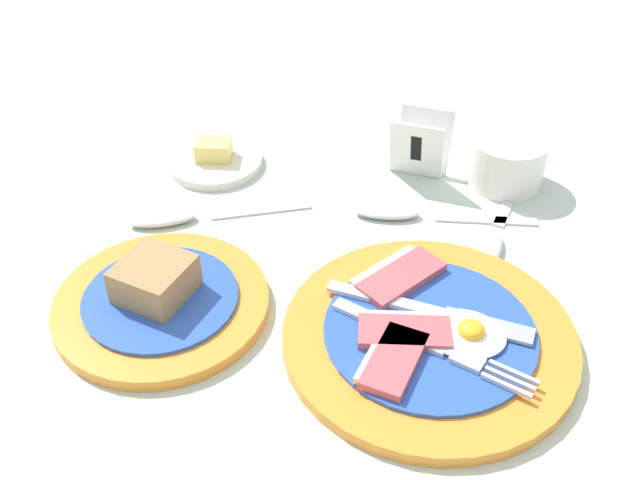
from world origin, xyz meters
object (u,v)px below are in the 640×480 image
at_px(breakfast_plate, 428,335).
at_px(teaspoon_near_cup, 494,236).
at_px(sugar_cup, 507,160).
at_px(teaspoon_stray, 413,213).
at_px(butter_dish, 215,159).
at_px(number_card, 422,145).
at_px(bread_plate, 160,299).
at_px(teaspoon_by_saucer, 189,216).

relative_size(breakfast_plate, teaspoon_near_cup, 1.32).
xyz_separation_m(sugar_cup, teaspoon_stray, (-0.09, -0.09, -0.02)).
height_order(sugar_cup, butter_dish, sugar_cup).
distance_m(sugar_cup, teaspoon_near_cup, 0.11).
height_order(breakfast_plate, number_card, number_card).
xyz_separation_m(breakfast_plate, sugar_cup, (0.05, 0.27, 0.02)).
relative_size(bread_plate, sugar_cup, 2.37).
xyz_separation_m(bread_plate, teaspoon_near_cup, (0.29, 0.18, -0.01)).
xyz_separation_m(teaspoon_by_saucer, teaspoon_stray, (0.23, 0.06, 0.00)).
height_order(butter_dish, teaspoon_near_cup, butter_dish).
distance_m(sugar_cup, butter_dish, 0.33).
xyz_separation_m(breakfast_plate, teaspoon_by_saucer, (-0.27, 0.11, -0.00)).
height_order(bread_plate, teaspoon_stray, bread_plate).
relative_size(teaspoon_near_cup, teaspoon_stray, 1.00).
bearing_deg(breakfast_plate, sugar_cup, 79.65).
bearing_deg(breakfast_plate, bread_plate, -175.65).
relative_size(breakfast_plate, number_card, 3.47).
distance_m(butter_dish, teaspoon_stray, 0.24).
bearing_deg(teaspoon_by_saucer, teaspoon_stray, 169.71).
height_order(butter_dish, teaspoon_by_saucer, butter_dish).
bearing_deg(sugar_cup, teaspoon_near_cup, -91.99).
distance_m(breakfast_plate, butter_dish, 0.36).
bearing_deg(teaspoon_stray, teaspoon_by_saucer, 5.86).
bearing_deg(sugar_cup, breakfast_plate, -100.35).
bearing_deg(teaspoon_near_cup, breakfast_plate, -6.99).
bearing_deg(teaspoon_by_saucer, number_card, -172.17).
bearing_deg(butter_dish, bread_plate, -80.93).
relative_size(breakfast_plate, teaspoon_stray, 1.32).
relative_size(breakfast_plate, butter_dish, 2.32).
height_order(bread_plate, teaspoon_near_cup, bread_plate).
bearing_deg(sugar_cup, bread_plate, -135.38).
relative_size(number_card, teaspoon_stray, 0.38).
bearing_deg(teaspoon_stray, butter_dish, -20.05).
height_order(teaspoon_by_saucer, teaspoon_stray, same).
distance_m(bread_plate, teaspoon_near_cup, 0.34).
distance_m(sugar_cup, teaspoon_stray, 0.13).
height_order(sugar_cup, teaspoon_by_saucer, sugar_cup).
bearing_deg(teaspoon_near_cup, teaspoon_stray, -92.83).
xyz_separation_m(sugar_cup, number_card, (-0.09, -0.01, 0.01)).
xyz_separation_m(bread_plate, teaspoon_by_saucer, (-0.03, 0.13, -0.01)).
xyz_separation_m(bread_plate, butter_dish, (-0.04, 0.24, -0.00)).
bearing_deg(number_card, teaspoon_stray, -83.19).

